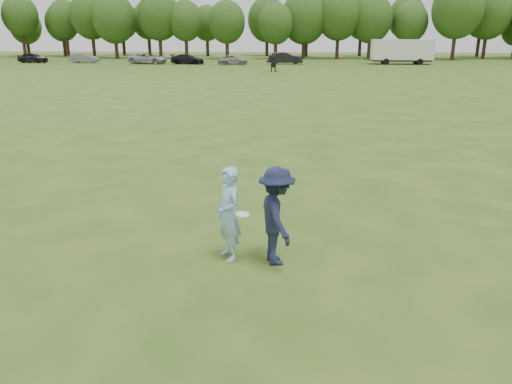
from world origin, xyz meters
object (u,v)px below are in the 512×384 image
thrower (229,214)px  car_e (233,60)px  car_d (187,59)px  cargo_trailer (402,51)px  car_f (285,58)px  player_far_d (274,62)px  car_c (148,58)px  car_a (33,58)px  defender (277,216)px  field_cone (428,70)px  car_b (84,58)px

thrower → car_e: 59.00m
car_d → cargo_trailer: (28.77, 1.80, 1.12)m
car_e → car_f: 7.20m
cargo_trailer → car_f: bearing=-177.0°
player_far_d → car_c: (-17.55, 12.40, -0.28)m
player_far_d → car_e: (-5.82, 11.26, -0.33)m
car_d → cargo_trailer: 28.85m
car_a → player_far_d: bearing=-103.5°
defender → car_c: 62.95m
car_d → car_e: bearing=-91.8°
player_far_d → field_cone: 17.44m
defender → car_e: size_ratio=0.49×
car_f → car_e: bearing=102.1°
car_d → car_a: bearing=94.4°
car_f → cargo_trailer: size_ratio=0.52×
car_a → car_e: car_a is taller
car_d → cargo_trailer: size_ratio=0.50×
car_c → car_e: bearing=-90.0°
cargo_trailer → defender: bearing=-103.6°
defender → car_e: (-7.61, 58.76, -0.30)m
car_b → car_d: bearing=-91.6°
car_c → field_cone: car_c is taller
car_e → field_cone: (23.10, -9.05, -0.52)m
thrower → car_f: thrower is taller
car_f → car_b: bearing=84.6°
car_a → car_f: size_ratio=0.87×
thrower → player_far_d: bearing=149.4°
car_b → car_c: (9.64, -1.64, 0.06)m
field_cone → defender: bearing=-107.3°
defender → field_cone: (15.49, 49.71, -0.82)m
car_a → car_e: size_ratio=1.04×
defender → car_f: bearing=-16.5°
car_a → field_cone: (51.49, -11.10, -0.55)m
defender → car_b: 68.03m
field_cone → car_e: bearing=158.6°
field_cone → car_f: bearing=145.7°
player_far_d → car_e: size_ratio=0.51×
thrower → car_d: 60.99m
car_b → car_c: size_ratio=0.78×
car_d → defender: bearing=-159.7°
cargo_trailer → car_e: bearing=-172.9°
car_e → car_b: bearing=77.0°
car_c → car_e: 11.79m
car_c → car_f: (18.67, 0.82, 0.05)m
defender → cargo_trailer: cargo_trailer is taller
car_b → thrower: bearing=-150.2°
thrower → car_b: (-28.04, 61.41, -0.27)m
player_far_d → car_a: player_far_d is taller
car_b → car_e: 21.56m
car_c → car_d: (5.48, -0.16, -0.07)m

